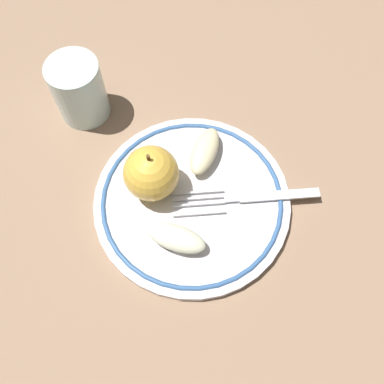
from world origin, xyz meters
The scene contains 7 objects.
ground_plane centered at (0.00, 0.00, 0.00)m, with size 2.00×2.00×0.00m, color #8E6F56.
plate centered at (-0.02, 0.01, 0.01)m, with size 0.24×0.24×0.01m.
apple_red_whole centered at (-0.03, -0.04, 0.05)m, with size 0.07×0.07×0.07m.
apple_slice_front centered at (0.04, 0.00, 0.03)m, with size 0.07×0.03×0.02m, color beige.
apple_slice_back centered at (-0.08, 0.02, 0.03)m, with size 0.07×0.03×0.02m, color beige.
fork centered at (-0.03, 0.08, 0.02)m, with size 0.05×0.18×0.00m.
drinking_glass centered at (-0.14, -0.15, 0.04)m, with size 0.07×0.07×0.09m, color silver.
Camera 1 is at (0.20, 0.04, 0.49)m, focal length 40.00 mm.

